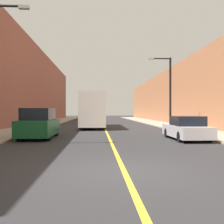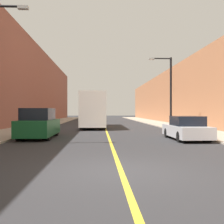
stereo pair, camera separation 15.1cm
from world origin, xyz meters
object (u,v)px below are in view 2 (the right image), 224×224
Objects in this scene: parked_suv_left at (39,124)px; car_right_near at (186,129)px; bus at (94,110)px; street_lamp_right at (169,88)px.

car_right_near is at bearing -8.69° from parked_suv_left.
bus is 11.67m from parked_suv_left.
bus is 8.42m from street_lamp_right.
street_lamp_right is (10.54, 7.33, 3.06)m from parked_suv_left.
street_lamp_right is at bearing 34.82° from parked_suv_left.
parked_suv_left is 9.38m from car_right_near.
street_lamp_right reaches higher than bus.
parked_suv_left is (-3.32, -11.14, -1.01)m from bus.
bus is at bearing 115.35° from car_right_near.
bus is 13.95m from car_right_near.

